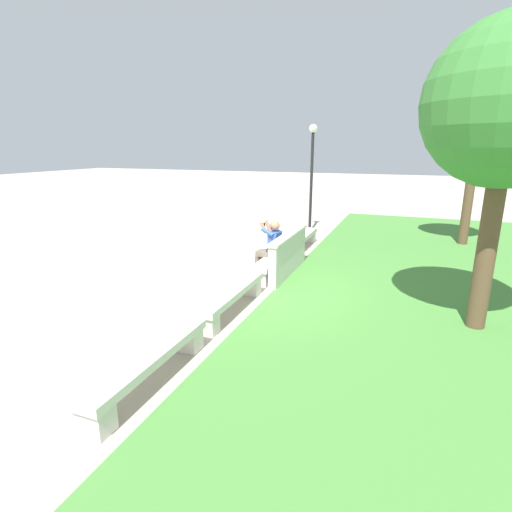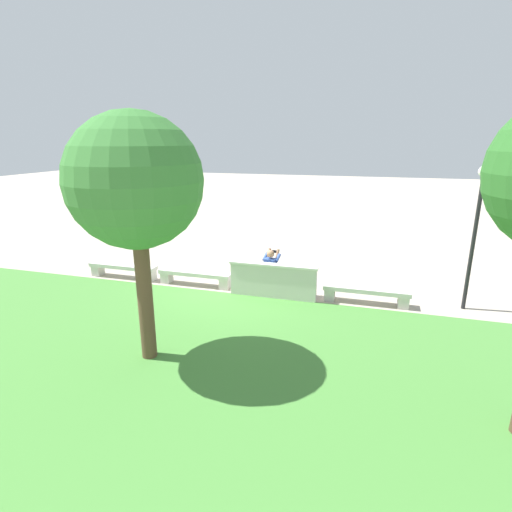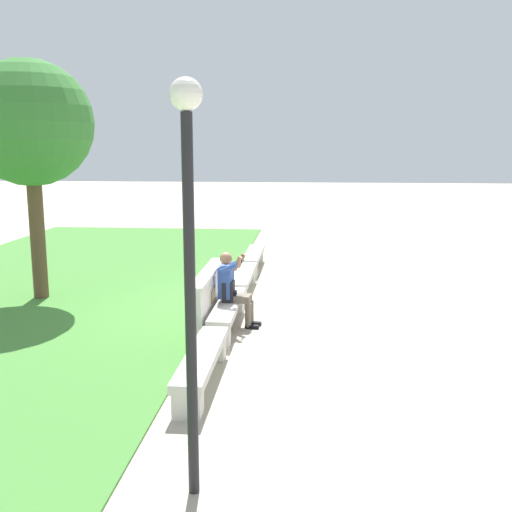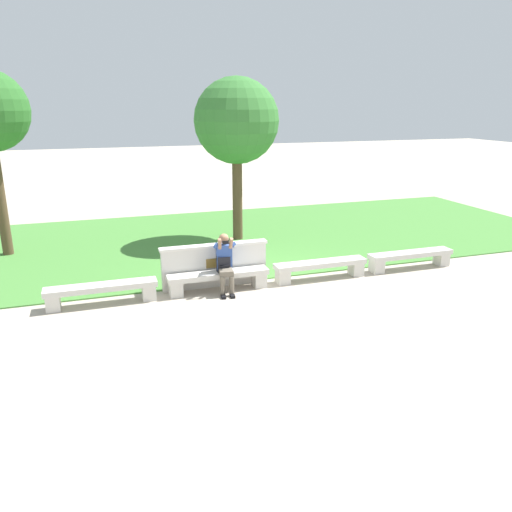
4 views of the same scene
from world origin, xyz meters
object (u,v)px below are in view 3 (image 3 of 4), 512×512
at_px(bench_mid, 243,279).
at_px(lamp_post, 189,231).
at_px(bench_near, 227,311).
at_px(backpack, 229,292).
at_px(bench_far, 254,257).
at_px(bench_main, 202,362).
at_px(tree_behind_wall, 30,125).
at_px(person_photographer, 233,285).

distance_m(bench_mid, lamp_post, 7.88).
relative_size(bench_near, backpack, 5.39).
bearing_deg(bench_far, bench_main, 180.00).
bearing_deg(bench_main, bench_mid, 0.00).
distance_m(bench_main, tree_behind_wall, 6.74).
bearing_deg(backpack, person_photographer, -72.09).
relative_size(bench_main, bench_far, 1.00).
distance_m(tree_behind_wall, lamp_post, 8.17).
relative_size(bench_main, tree_behind_wall, 0.48).
bearing_deg(lamp_post, bench_far, 2.07).
bearing_deg(bench_mid, backpack, -179.63).
bearing_deg(backpack, bench_main, 179.66).
xyz_separation_m(bench_main, bench_mid, (5.07, 0.00, 0.00)).
distance_m(bench_near, tree_behind_wall, 5.53).
distance_m(bench_near, person_photographer, 0.46).
relative_size(bench_mid, backpack, 5.39).
distance_m(backpack, lamp_post, 5.48).
xyz_separation_m(bench_mid, tree_behind_wall, (-0.86, 4.15, 3.25)).
height_order(bench_near, lamp_post, lamp_post).
distance_m(bench_mid, tree_behind_wall, 5.34).
bearing_deg(bench_near, person_photographer, -29.16).
height_order(tree_behind_wall, lamp_post, tree_behind_wall).
height_order(person_photographer, tree_behind_wall, tree_behind_wall).
distance_m(bench_main, lamp_post, 3.32).
relative_size(tree_behind_wall, lamp_post, 1.30).
distance_m(bench_near, lamp_post, 5.49).
height_order(bench_mid, backpack, backpack).
xyz_separation_m(bench_mid, backpack, (-2.42, -0.02, 0.32)).
relative_size(bench_far, lamp_post, 0.62).
xyz_separation_m(bench_mid, person_photographer, (-2.40, -0.08, 0.43)).
height_order(bench_main, bench_mid, same).
xyz_separation_m(backpack, tree_behind_wall, (1.55, 4.16, 2.93)).
bearing_deg(person_photographer, bench_near, 150.84).
xyz_separation_m(bench_near, tree_behind_wall, (1.67, 4.15, 3.25)).
relative_size(bench_mid, tree_behind_wall, 0.48).
bearing_deg(bench_far, bench_near, 180.00).
relative_size(bench_mid, lamp_post, 0.62).
distance_m(bench_far, backpack, 4.96).
bearing_deg(lamp_post, tree_behind_wall, 33.92).
bearing_deg(bench_far, lamp_post, -177.93).
xyz_separation_m(person_photographer, tree_behind_wall, (1.53, 4.23, 2.82)).
relative_size(bench_main, bench_mid, 1.00).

